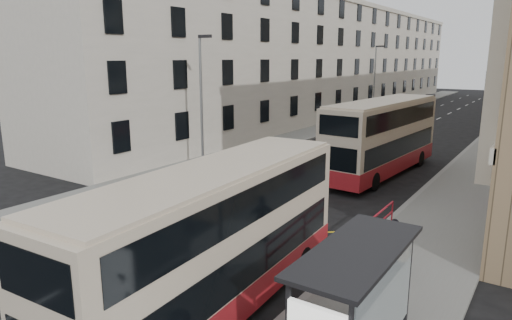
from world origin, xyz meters
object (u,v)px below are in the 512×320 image
Objects in this scene: bus_shelter at (356,288)px; car_silver at (420,102)px; street_lamp_near at (202,96)px; double_decker_rear at (382,137)px; car_dark at (430,99)px; pedestrian_far at (393,246)px; double_decker_front at (215,241)px; white_van at (388,111)px; street_lamp_far at (375,77)px; car_red at (501,102)px.

bus_shelter is 0.99× the size of car_silver.
bus_shelter is 59.73m from car_silver.
street_lamp_near reaches higher than double_decker_rear.
pedestrian_far is at bearing -89.52° from car_dark.
bus_shelter reaches higher than pedestrian_far.
street_lamp_near is at bearing 10.17° from pedestrian_far.
street_lamp_near is 1.87× the size of car_silver.
double_decker_front reaches higher than car_silver.
bus_shelter reaches higher than car_silver.
bus_shelter is 19.38m from street_lamp_near.
street_lamp_near is at bearing -103.00° from car_dark.
white_van is 1.33× the size of car_silver.
double_decker_front is 2.56× the size of car_dark.
street_lamp_far is 26.40m from double_decker_rear.
car_silver is (1.15, 15.76, -3.91)m from street_lamp_far.
car_dark is (-8.11, 46.49, -1.59)m from double_decker_rear.
street_lamp_far reaches higher than bus_shelter.
pedestrian_far is at bearing 98.28° from bus_shelter.
car_red is at bearing 92.35° from double_decker_rear.
white_van is 1.06× the size of car_red.
white_van is at bearing -91.37° from car_silver.
double_decker_front is (10.60, -42.01, -2.55)m from street_lamp_far.
double_decker_front is 2.43× the size of car_silver.
pedestrian_far is at bearing 90.18° from car_red.
car_red is (9.56, 20.08, -0.01)m from white_van.
car_silver reaches higher than car_dark.
bus_shelter is 0.38× the size of double_decker_rear.
double_decker_rear is at bearing -80.36° from car_silver.
street_lamp_near reaches higher than car_dark.
pedestrian_far is (13.94, -37.21, -3.60)m from street_lamp_far.
double_decker_rear reaches higher than bus_shelter.
car_red reaches higher than car_dark.
street_lamp_far reaches higher than car_red.
white_van is 20.41m from car_dark.
double_decker_rear is at bearing -69.37° from street_lamp_far.
bus_shelter is 18.60m from double_decker_rear.
street_lamp_far is 0.71× the size of double_decker_rear.
double_decker_rear is 13.50m from pedestrian_far.
pedestrian_far is 0.44× the size of car_dark.
street_lamp_near is at bearing -93.16° from car_silver.
white_van reaches higher than car_red.
car_silver is (-13.54, 58.15, -1.41)m from bus_shelter.
car_silver is 11.26m from car_red.
car_dark is (-12.79, 59.10, -0.37)m from pedestrian_far.
street_lamp_far is at bearing 60.51° from car_red.
double_decker_rear is (-1.33, 17.41, 0.17)m from double_decker_front.
double_decker_front is 5.95m from pedestrian_far.
white_van is 1.40× the size of car_dark.
pedestrian_far reaches higher than car_red.
pedestrian_far is 0.42× the size of car_silver.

